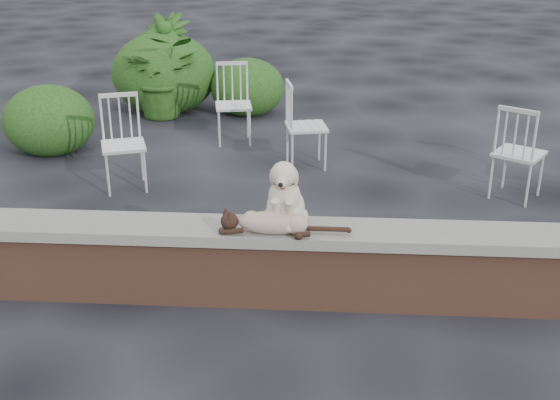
# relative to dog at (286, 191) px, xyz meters

# --- Properties ---
(ground) EXTENTS (60.00, 60.00, 0.00)m
(ground) POSITION_rel_dog_xyz_m (0.46, -0.05, -0.84)
(ground) COLOR black
(ground) RESTS_ON ground
(brick_wall) EXTENTS (6.00, 0.30, 0.50)m
(brick_wall) POSITION_rel_dog_xyz_m (0.46, -0.05, -0.59)
(brick_wall) COLOR brown
(brick_wall) RESTS_ON ground
(capstone) EXTENTS (6.20, 0.40, 0.08)m
(capstone) POSITION_rel_dog_xyz_m (0.46, -0.05, -0.30)
(capstone) COLOR slate
(capstone) RESTS_ON brick_wall
(dog) EXTENTS (0.37, 0.47, 0.51)m
(dog) POSITION_rel_dog_xyz_m (0.00, 0.00, 0.00)
(dog) COLOR beige
(dog) RESTS_ON capstone
(cat) EXTENTS (1.07, 0.34, 0.18)m
(cat) POSITION_rel_dog_xyz_m (-0.08, -0.15, -0.17)
(cat) COLOR tan
(cat) RESTS_ON capstone
(chair_a) EXTENTS (0.71, 0.71, 0.94)m
(chair_a) POSITION_rel_dog_xyz_m (-1.73, 2.03, -0.37)
(chair_a) COLOR white
(chair_a) RESTS_ON ground
(chair_e) EXTENTS (0.66, 0.66, 0.94)m
(chair_e) POSITION_rel_dog_xyz_m (0.06, 2.80, -0.37)
(chair_e) COLOR white
(chair_e) RESTS_ON ground
(chair_b) EXTENTS (0.65, 0.65, 0.94)m
(chair_b) POSITION_rel_dog_xyz_m (-0.84, 3.61, -0.37)
(chair_b) COLOR white
(chair_b) RESTS_ON ground
(chair_c) EXTENTS (0.78, 0.78, 0.94)m
(chair_c) POSITION_rel_dog_xyz_m (2.13, 2.04, -0.37)
(chair_c) COLOR white
(chair_c) RESTS_ON ground
(potted_plant_a) EXTENTS (1.13, 1.01, 1.13)m
(potted_plant_a) POSITION_rel_dog_xyz_m (-1.91, 4.66, -0.27)
(potted_plant_a) COLOR #1D3C11
(potted_plant_a) RESTS_ON ground
(potted_plant_b) EXTENTS (0.95, 0.95, 1.32)m
(potted_plant_b) POSITION_rel_dog_xyz_m (-1.96, 5.06, -0.18)
(potted_plant_b) COLOR #1D3C11
(potted_plant_b) RESTS_ON ground
(shrubbery) EXTENTS (3.13, 3.03, 1.14)m
(shrubbery) POSITION_rel_dog_xyz_m (-1.95, 4.57, -0.39)
(shrubbery) COLOR #1D3C11
(shrubbery) RESTS_ON ground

